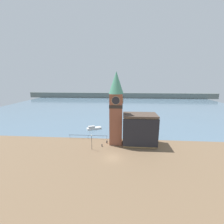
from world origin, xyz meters
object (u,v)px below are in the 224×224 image
clock_tower (116,107)px  lamp_post (92,139)px  pier_building (140,129)px  boat_near (93,128)px  mooring_bollard_far (102,145)px  mooring_bollard_near (107,142)px

clock_tower → lamp_post: size_ratio=4.87×
pier_building → lamp_post: 13.94m
clock_tower → boat_near: 18.17m
clock_tower → lamp_post: (-6.30, -4.64, -8.11)m
clock_tower → boat_near: bearing=127.9°
pier_building → mooring_bollard_far: bearing=-167.3°
mooring_bollard_near → lamp_post: (-3.63, -4.39, 2.49)m
lamp_post → pier_building: bearing=18.7°
pier_building → lamp_post: (-13.11, -4.45, -1.59)m
pier_building → mooring_bollard_near: pier_building is taller
clock_tower → pier_building: clock_tower is taller
boat_near → lamp_post: (2.78, -16.31, 2.45)m
pier_building → mooring_bollard_near: bearing=-179.6°
mooring_bollard_far → mooring_bollard_near: bearing=63.5°
boat_near → lamp_post: size_ratio=1.32×
pier_building → boat_near: size_ratio=1.71×
mooring_bollard_far → lamp_post: 4.11m
boat_near → clock_tower: bearing=-78.6°
mooring_bollard_far → boat_near: bearing=110.2°
pier_building → mooring_bollard_near: size_ratio=11.32×
boat_near → pier_building: bearing=-63.3°
pier_building → boat_near: 20.23m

